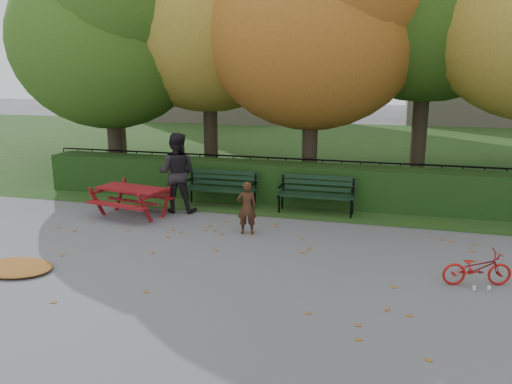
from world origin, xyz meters
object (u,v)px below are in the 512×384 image
(tree_a, at_px, (113,28))
(tree_f, at_px, (117,3))
(bench_right, at_px, (317,191))
(adult, at_px, (177,173))
(picnic_table, at_px, (132,194))
(tree_c, at_px, (324,12))
(bench_left, at_px, (221,185))
(child, at_px, (247,208))
(bicycle, at_px, (477,268))

(tree_a, distance_m, tree_f, 4.31)
(bench_right, height_order, adult, adult)
(picnic_table, bearing_deg, tree_a, 133.95)
(tree_c, relative_size, adult, 4.19)
(tree_a, xyz_separation_m, bench_left, (3.89, -1.88, -4.00))
(child, relative_size, adult, 0.58)
(tree_a, height_order, tree_c, tree_c)
(tree_a, xyz_separation_m, tree_c, (6.02, 0.38, 0.30))
(tree_c, relative_size, picnic_table, 4.41)
(child, distance_m, adult, 2.43)
(bench_right, bearing_deg, tree_f, 146.08)
(picnic_table, distance_m, bicycle, 7.47)
(bench_left, xyz_separation_m, child, (1.25, -1.97, 0.04))
(tree_c, relative_size, bench_right, 4.44)
(bench_left, bearing_deg, adult, -136.15)
(picnic_table, bearing_deg, bench_left, 51.04)
(tree_a, height_order, bicycle, tree_a)
(tree_a, distance_m, bicycle, 11.60)
(tree_f, relative_size, bench_left, 5.10)
(bench_left, bearing_deg, tree_a, 154.24)
(bench_right, distance_m, child, 2.28)
(adult, bearing_deg, tree_c, -142.17)
(bench_right, height_order, child, child)
(tree_a, bearing_deg, adult, -41.24)
(bench_left, height_order, adult, adult)
(tree_f, relative_size, bicycle, 8.50)
(tree_a, bearing_deg, tree_f, 117.98)
(tree_a, relative_size, bench_right, 4.16)
(bench_right, xyz_separation_m, child, (-1.15, -1.97, 0.04))
(tree_a, distance_m, bench_left, 5.89)
(tree_a, distance_m, adult, 5.40)
(tree_f, xyz_separation_m, child, (7.08, -7.51, -5.14))
(tree_f, distance_m, bench_right, 11.19)
(tree_c, distance_m, adult, 5.76)
(tree_c, height_order, picnic_table, tree_c)
(bench_right, xyz_separation_m, adult, (-3.23, -0.80, 0.44))
(tree_c, distance_m, bench_left, 5.31)
(picnic_table, xyz_separation_m, adult, (0.86, 0.65, 0.42))
(child, bearing_deg, tree_a, -53.25)
(tree_a, relative_size, bench_left, 4.16)
(bench_right, distance_m, adult, 3.36)
(bench_left, bearing_deg, child, -57.62)
(bicycle, bearing_deg, bench_left, 42.35)
(bench_left, relative_size, bicycle, 1.67)
(tree_f, relative_size, adult, 4.81)
(tree_a, height_order, bench_right, tree_a)
(tree_f, xyz_separation_m, adult, (5.00, -6.34, -4.74))
(bench_left, xyz_separation_m, adult, (-0.83, -0.80, 0.44))
(bench_left, xyz_separation_m, picnic_table, (-1.70, -1.45, 0.01))
(tree_a, bearing_deg, bicycle, -29.81)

